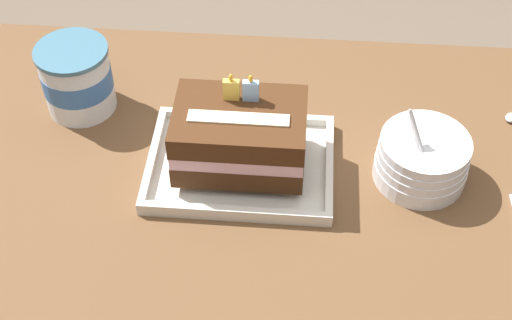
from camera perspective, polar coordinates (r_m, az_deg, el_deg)
name	(u,v)px	position (r m, az deg, el deg)	size (l,w,h in m)	color
dining_table	(270,220)	(1.26, 1.16, -4.77)	(1.15, 0.75, 0.76)	brown
foil_tray	(241,165)	(1.18, -1.23, -0.42)	(0.30, 0.22, 0.02)	silver
birthday_cake	(240,136)	(1.13, -1.28, 1.95)	(0.21, 0.14, 0.15)	#432612
bowl_stack	(422,159)	(1.17, 13.04, 0.08)	(0.15, 0.15, 0.14)	white
ice_cream_tub	(77,78)	(1.29, -14.02, 6.32)	(0.13, 0.13, 0.13)	white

